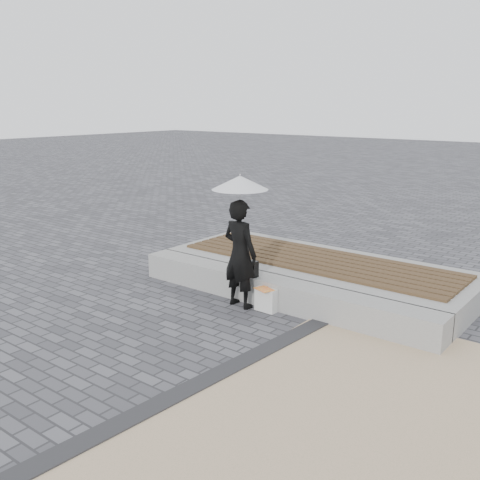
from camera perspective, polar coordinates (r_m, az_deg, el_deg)
name	(u,v)px	position (r m, az deg, el deg)	size (l,w,h in m)	color
ground	(204,340)	(7.06, -3.72, -10.34)	(80.00, 80.00, 0.00)	#535358
terrazzo_zone	(448,457)	(5.28, 20.80, -20.28)	(5.00, 5.00, 0.02)	tan
edging_band	(225,371)	(6.27, -1.59, -13.43)	(0.25, 5.20, 0.04)	#28282B
seating_ledge	(276,292)	(8.16, 3.79, -5.40)	(5.00, 0.45, 0.40)	#999893
timber_platform	(318,273)	(9.13, 8.06, -3.39)	(5.00, 2.00, 0.40)	gray
timber_decking	(318,260)	(9.06, 8.11, -2.06)	(4.60, 1.40, 0.04)	#4F3824
woman	(240,254)	(7.93, 0.00, -1.44)	(0.58, 0.38, 1.59)	black
parasol	(240,183)	(7.72, 0.00, 5.97)	(0.80, 0.80, 1.02)	#ADAEB2
handbag	(247,268)	(8.21, 0.76, -2.89)	(0.34, 0.12, 0.24)	black
canvas_tote	(266,300)	(7.93, 2.72, -6.21)	(0.32, 0.14, 0.34)	silver
magazine	(264,289)	(7.83, 2.52, -5.11)	(0.26, 0.19, 0.01)	red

